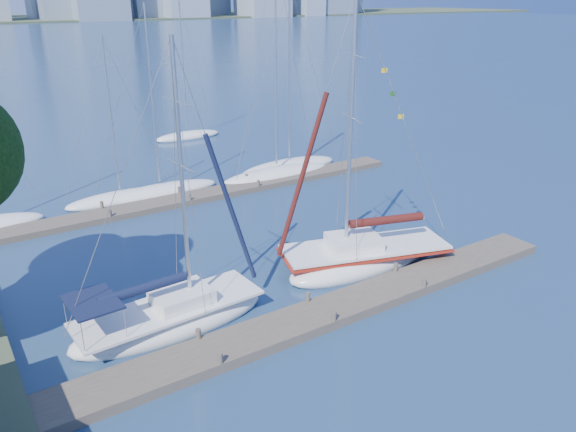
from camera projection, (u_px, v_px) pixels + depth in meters
ground at (320, 319)px, 23.01m from camera, size 700.00×700.00×0.00m
near_dock at (320, 315)px, 22.94m from camera, size 26.00×2.00×0.40m
far_dock at (199, 196)px, 36.40m from camera, size 30.00×1.80×0.36m
sailboat_navy at (169, 307)px, 22.11m from camera, size 8.15×3.04×11.71m
sailboat_maroon at (365, 246)px, 27.26m from camera, size 9.16×5.26×13.15m
bg_boat_1 at (121, 198)px, 36.00m from camera, size 7.17×2.78×10.49m
bg_boat_2 at (161, 191)px, 37.10m from camera, size 8.26×4.35×12.28m
bg_boat_3 at (277, 174)px, 40.54m from camera, size 9.12×5.43×15.74m
bg_boat_4 at (289, 166)px, 42.35m from camera, size 8.38×3.52×13.53m
bg_boat_7 at (188, 136)px, 51.69m from camera, size 6.51×3.79×12.32m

